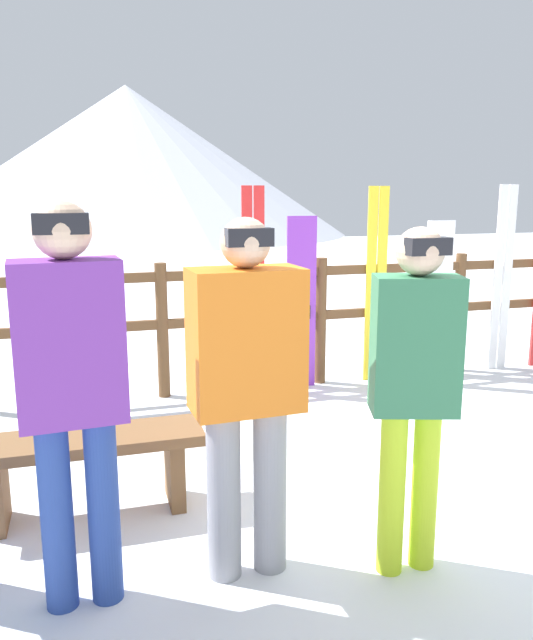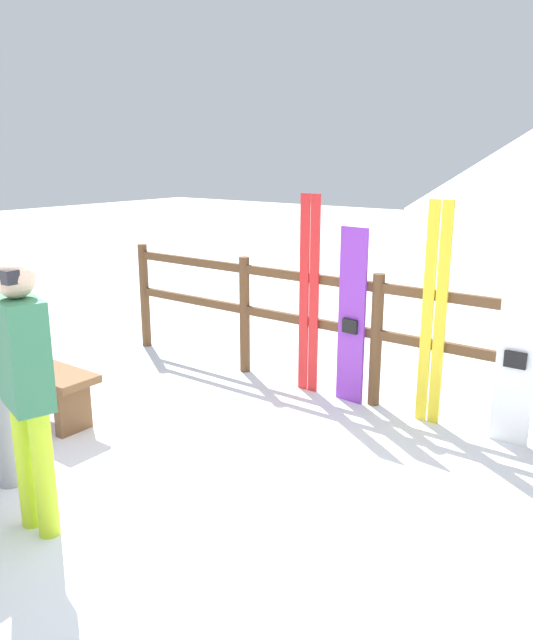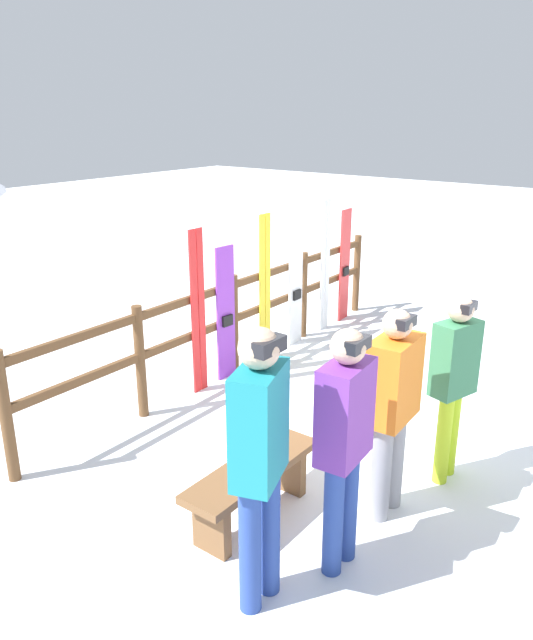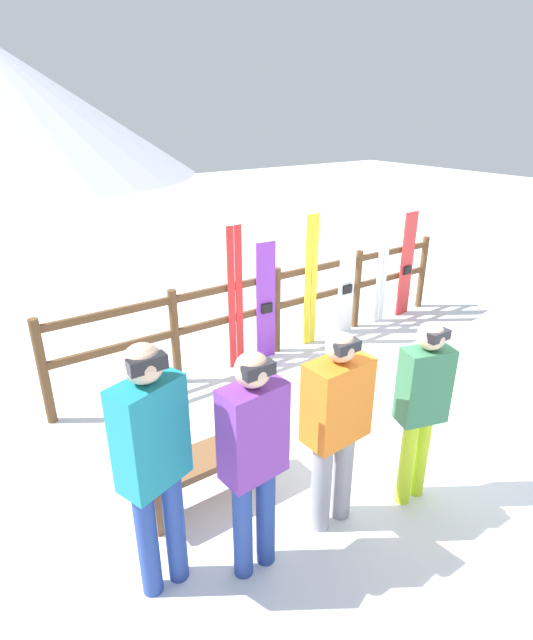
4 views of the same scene
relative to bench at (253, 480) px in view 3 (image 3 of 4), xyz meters
The scene contains 13 objects.
ground_plane 2.09m from the bench, ahead, with size 40.00×40.00×0.00m, color white.
fence 2.82m from the bench, 42.60° to the left, with size 5.78×0.10×1.14m.
bench is the anchor object (origin of this frame).
person_plaid_green 1.77m from the bench, 33.55° to the right, with size 0.41×0.30×1.57m.
person_orange 1.17m from the bench, 47.34° to the right, with size 0.49×0.29×1.61m.
person_purple 1.01m from the bench, 92.72° to the right, with size 0.43×0.26×1.68m.
person_teal 1.09m from the bench, 138.58° to the right, with size 0.48×0.36×1.80m.
ski_pair_red 2.38m from the bench, 52.41° to the left, with size 0.20×0.02×1.77m.
snowboard_purple 2.64m from the bench, 44.76° to the left, with size 0.26×0.07×1.51m.
ski_pair_yellow 3.20m from the bench, 35.59° to the left, with size 0.20×0.02×1.77m.
snowboard_white 3.71m from the bench, 29.75° to the left, with size 0.28×0.06×1.46m.
ski_pair_white 4.35m from the bench, 25.18° to the left, with size 0.19×0.02×1.79m.
snowboard_red 4.81m from the bench, 22.49° to the left, with size 0.28×0.07×1.59m.
Camera 3 is at (-5.14, -2.23, 2.92)m, focal length 35.00 mm.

